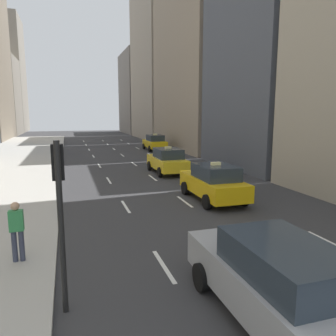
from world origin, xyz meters
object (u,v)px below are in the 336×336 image
at_px(sedan_silver_behind, 277,282).
at_px(pedestrian_mid_block, 17,229).
at_px(taxi_second, 155,142).
at_px(taxi_third, 167,161).
at_px(taxi_lead, 214,182).
at_px(traffic_light_pole, 60,199).

distance_m(sedan_silver_behind, pedestrian_mid_block, 6.65).
distance_m(taxi_second, taxi_third, 14.18).
height_order(taxi_lead, sedan_silver_behind, taxi_lead).
xyz_separation_m(taxi_second, pedestrian_mid_block, (-10.75, -26.08, 0.19)).
bearing_deg(pedestrian_mid_block, taxi_third, 56.88).
bearing_deg(traffic_light_pole, sedan_silver_behind, -24.02).
distance_m(taxi_lead, traffic_light_pole, 9.94).
distance_m(taxi_lead, taxi_third, 7.50).
height_order(taxi_third, sedan_silver_behind, taxi_third).
distance_m(taxi_second, pedestrian_mid_block, 28.21).
bearing_deg(taxi_third, taxi_second, 78.61).
bearing_deg(pedestrian_mid_block, taxi_second, 67.60).
bearing_deg(taxi_lead, pedestrian_mid_block, -149.46).
xyz_separation_m(taxi_second, traffic_light_pole, (-9.55, -28.53, 1.53)).
height_order(taxi_lead, pedestrian_mid_block, taxi_lead).
bearing_deg(sedan_silver_behind, traffic_light_pole, 155.98).
relative_size(taxi_lead, taxi_third, 1.00).
xyz_separation_m(sedan_silver_behind, traffic_light_pole, (-3.95, 1.76, 1.52)).
relative_size(pedestrian_mid_block, traffic_light_pole, 0.46).
bearing_deg(taxi_third, pedestrian_mid_block, -123.12).
xyz_separation_m(taxi_lead, taxi_second, (2.80, 21.39, 0.00)).
xyz_separation_m(taxi_second, taxi_third, (-2.80, -13.90, 0.00)).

